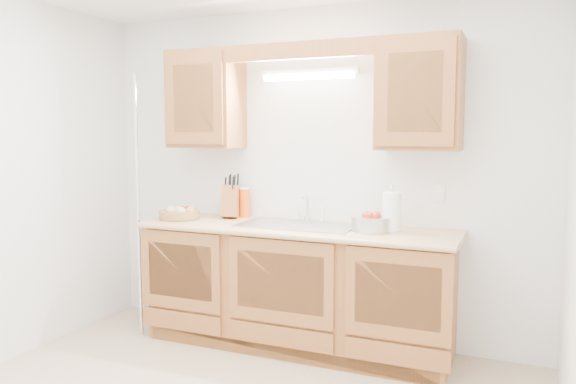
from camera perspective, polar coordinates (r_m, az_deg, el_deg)
The scene contains 17 objects.
room at distance 2.94m, azimuth -7.86°, elevation -0.21°, with size 3.52×3.50×2.50m.
base_cabinets at distance 4.16m, azimuth 0.94°, elevation -9.69°, with size 2.20×0.60×0.86m, color #9E5D2E.
countertop at distance 4.05m, azimuth 0.87°, elevation -3.74°, with size 2.30×0.63×0.04m, color tan.
upper_cabinet_left at distance 4.51m, azimuth -8.32°, elevation 9.25°, with size 0.55×0.33×0.75m, color #9E5D2E.
upper_cabinet_right at distance 3.91m, azimuth 13.25°, elevation 9.65°, with size 0.55×0.33×0.75m, color #9E5D2E.
valance at distance 4.04m, azimuth 0.93°, elevation 14.19°, with size 2.20×0.05×0.12m, color #9E5D2E.
fluorescent_fixture at distance 4.23m, azimuth 2.11°, elevation 11.86°, with size 0.76×0.08×0.08m.
sink at distance 4.08m, azimuth 0.99°, elevation -4.41°, with size 0.84×0.46×0.36m.
wire_shelf_pole at distance 4.42m, azimuth -14.97°, elevation -1.55°, with size 0.03×0.03×2.00m, color silver.
outlet_plate at distance 4.06m, azimuth 15.07°, elevation -0.07°, with size 0.08×0.01×0.12m, color white.
fruit_basket at distance 4.46m, azimuth -10.96°, elevation -2.12°, with size 0.35×0.35×0.10m.
knife_block at distance 4.44m, azimuth -5.82°, elevation -0.96°, with size 0.17×0.23×0.36m.
orange_canister at distance 4.46m, azimuth -4.45°, elevation -1.06°, with size 0.10×0.10×0.24m.
soap_bottle at distance 4.56m, azimuth -6.03°, elevation -1.23°, with size 0.08×0.09×0.19m, color #2469B8.
sponge at distance 4.12m, azimuth 9.21°, elevation -3.22°, with size 0.13×0.09×0.03m.
paper_towel at distance 3.87m, azimuth 10.50°, elevation -2.03°, with size 0.15×0.15×0.32m.
apple_bowl at distance 3.86m, azimuth 8.44°, elevation -3.09°, with size 0.29×0.29×0.14m.
Camera 1 is at (1.51, -2.51, 1.57)m, focal length 35.00 mm.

